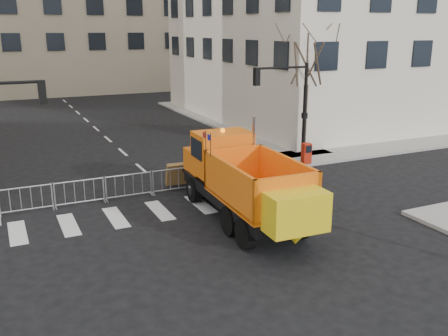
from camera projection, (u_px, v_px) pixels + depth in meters
name	position (u px, v px, depth m)	size (l,w,h in m)	color
ground	(246.00, 260.00, 15.97)	(120.00, 120.00, 0.00)	black
sidewalk_back	(162.00, 185.00, 23.36)	(64.00, 5.00, 0.15)	gray
traffic_light_right	(305.00, 114.00, 26.99)	(0.18, 0.18, 5.40)	black
crowd_barriers	(152.00, 183.00, 22.14)	(12.60, 0.60, 1.10)	#9EA0A5
street_tree	(306.00, 92.00, 27.87)	(3.00, 3.00, 7.50)	#382B21
plow_truck	(244.00, 179.00, 18.82)	(3.16, 9.69, 3.73)	black
cop_a	(197.00, 172.00, 22.29)	(0.70, 0.46, 1.92)	black
cop_b	(203.00, 172.00, 22.42)	(0.91, 0.71, 1.86)	black
cop_c	(229.00, 169.00, 22.95)	(1.08, 0.45, 1.84)	black
newspaper_box	(306.00, 153.00, 26.70)	(0.45, 0.40, 1.10)	red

